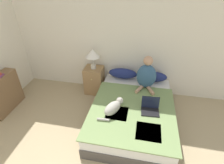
# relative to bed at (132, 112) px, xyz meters

# --- Properties ---
(wall_back) EXTENTS (5.59, 0.05, 2.55)m
(wall_back) POSITION_rel_bed_xyz_m (-0.46, 1.06, 1.07)
(wall_back) COLOR silver
(wall_back) RESTS_ON ground_plane
(bed) EXTENTS (1.46, 1.97, 0.42)m
(bed) POSITION_rel_bed_xyz_m (0.00, 0.00, 0.00)
(bed) COLOR #4C4742
(bed) RESTS_ON ground_plane
(pillow_near) EXTENTS (0.62, 0.23, 0.23)m
(pillow_near) POSITION_rel_bed_xyz_m (-0.32, 0.85, 0.33)
(pillow_near) COLOR navy
(pillow_near) RESTS_ON bed
(pillow_far) EXTENTS (0.62, 0.23, 0.23)m
(pillow_far) POSITION_rel_bed_xyz_m (0.32, 0.85, 0.33)
(pillow_far) COLOR navy
(pillow_far) RESTS_ON bed
(person_sitting) EXTENTS (0.39, 0.38, 0.70)m
(person_sitting) POSITION_rel_bed_xyz_m (0.19, 0.57, 0.50)
(person_sitting) COLOR #33567A
(person_sitting) RESTS_ON bed
(cat_tabby) EXTENTS (0.38, 0.49, 0.20)m
(cat_tabby) POSITION_rel_bed_xyz_m (-0.32, -0.27, 0.31)
(cat_tabby) COLOR #A8A399
(cat_tabby) RESTS_ON bed
(laptop_open) EXTENTS (0.32, 0.28, 0.23)m
(laptop_open) POSITION_rel_bed_xyz_m (0.30, -0.13, 0.26)
(laptop_open) COLOR black
(laptop_open) RESTS_ON bed
(nightstand) EXTENTS (0.41, 0.40, 0.63)m
(nightstand) POSITION_rel_bed_xyz_m (-0.97, 0.80, 0.10)
(nightstand) COLOR #937047
(nightstand) RESTS_ON ground_plane
(table_lamp) EXTENTS (0.30, 0.30, 0.45)m
(table_lamp) POSITION_rel_bed_xyz_m (-0.97, 0.79, 0.76)
(table_lamp) COLOR beige
(table_lamp) RESTS_ON nightstand
(bookshelf) EXTENTS (0.24, 0.76, 0.76)m
(bookshelf) POSITION_rel_bed_xyz_m (-2.60, -0.14, 0.17)
(bookshelf) COLOR brown
(bookshelf) RESTS_ON ground_plane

